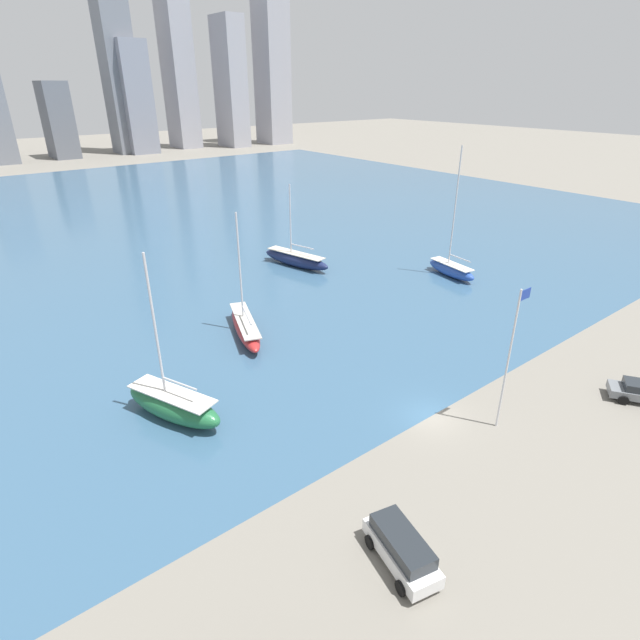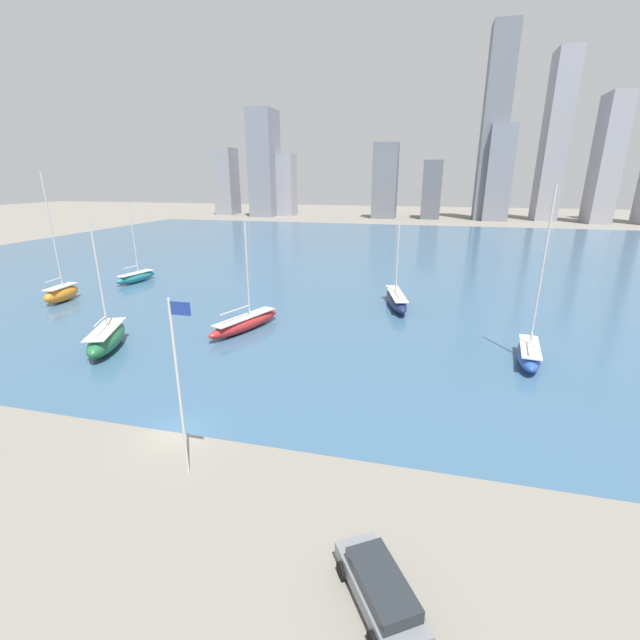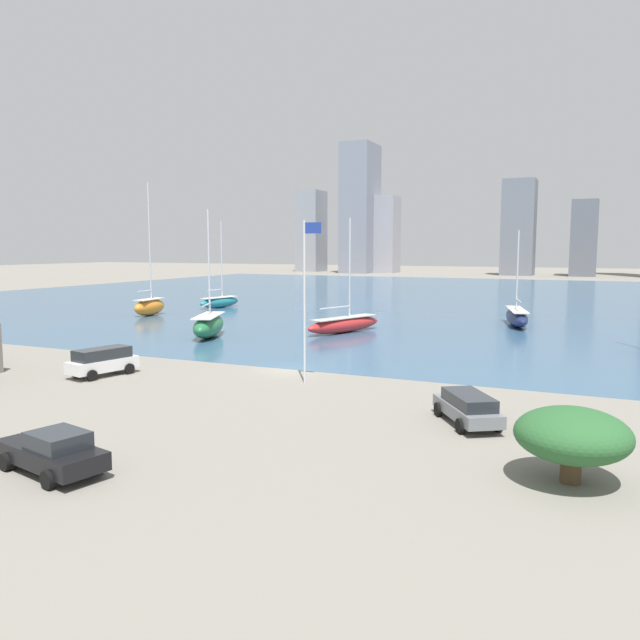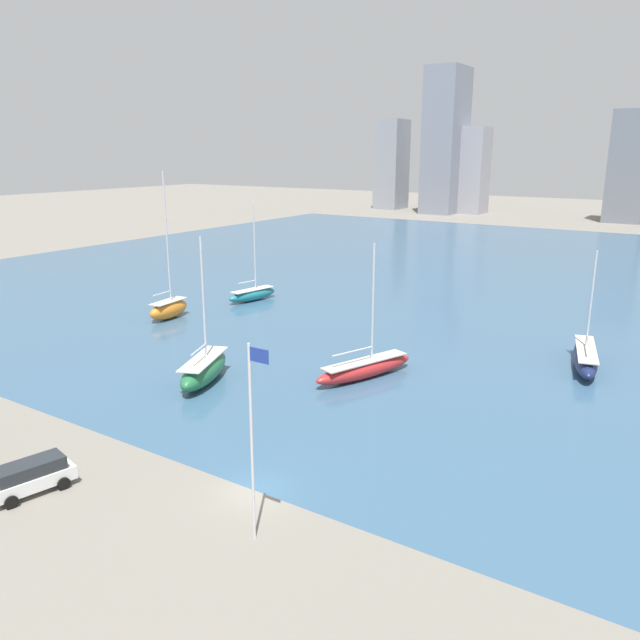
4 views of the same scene
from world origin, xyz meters
name	(u,v)px [view 4 (image 4 of 4)]	position (x,y,z in m)	size (l,w,h in m)	color
ground_plane	(255,491)	(0.00, 0.00, 0.00)	(500.00, 500.00, 0.00)	gray
harbor_water	(550,284)	(0.00, 70.00, 0.00)	(180.00, 140.00, 0.00)	#385B7A
flag_pole	(253,436)	(2.97, -3.62, 5.74)	(1.24, 0.14, 10.53)	silver
sailboat_red	(365,368)	(-3.81, 20.04, 0.89)	(5.47, 10.60, 11.82)	#B72828
sailboat_orange	(169,308)	(-33.06, 24.88, 1.25)	(2.66, 6.29, 17.09)	orange
sailboat_green	(204,370)	(-14.80, 11.50, 1.16)	(5.43, 8.83, 12.52)	#236B3D
sailboat_navy	(585,357)	(11.85, 33.40, 0.99)	(4.48, 10.97, 10.73)	#19234C
sailboat_teal	(253,294)	(-30.48, 37.35, 0.91)	(3.23, 7.92, 12.65)	#1E757F
parked_suv_white	(31,476)	(-10.79, -7.23, 1.05)	(2.90, 5.01, 1.93)	white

